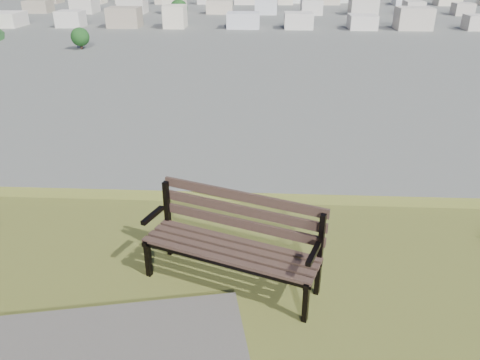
{
  "coord_description": "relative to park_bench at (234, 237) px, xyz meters",
  "views": [
    {
      "loc": [
        -0.45,
        -1.94,
        28.27
      ],
      "look_at": [
        -0.78,
        4.14,
        25.3
      ],
      "focal_mm": 35.0,
      "sensor_mm": 36.0,
      "label": 1
    }
  ],
  "objects": [
    {
      "name": "park_bench",
      "position": [
        0.0,
        0.0,
        0.0
      ],
      "size": [
        1.97,
        1.23,
        0.99
      ],
      "rotation": [
        0.0,
        0.0,
        -0.36
      ],
      "color": "#3F2E24",
      "rests_on": "hilltop_mesa"
    }
  ]
}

